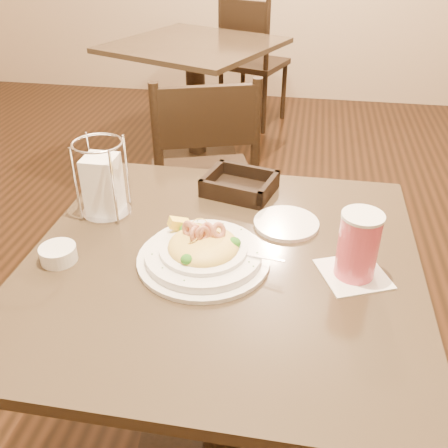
% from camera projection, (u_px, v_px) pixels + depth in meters
% --- Properties ---
extents(main_table, '(0.90, 0.90, 0.74)m').
position_uv_depth(main_table, '(223.00, 331.00, 1.28)').
color(main_table, black).
rests_on(main_table, ground).
extents(background_table, '(1.17, 1.17, 0.74)m').
position_uv_depth(background_table, '(195.00, 81.00, 3.15)').
color(background_table, black).
rests_on(background_table, ground).
extents(dining_chair_near, '(0.53, 0.53, 0.93)m').
position_uv_depth(dining_chair_near, '(204.00, 177.00, 2.04)').
color(dining_chair_near, black).
rests_on(dining_chair_near, ground).
extents(dining_chair_far, '(0.53, 0.53, 0.93)m').
position_uv_depth(dining_chair_far, '(251.00, 59.00, 3.65)').
color(dining_chair_far, black).
rests_on(dining_chair_far, ground).
extents(pasta_bowl, '(0.34, 0.30, 0.10)m').
position_uv_depth(pasta_bowl, '(203.00, 251.00, 1.13)').
color(pasta_bowl, white).
rests_on(pasta_bowl, main_table).
extents(drink_glass, '(0.18, 0.18, 0.16)m').
position_uv_depth(drink_glass, '(358.00, 246.00, 1.06)').
color(drink_glass, white).
rests_on(drink_glass, main_table).
extents(bread_basket, '(0.22, 0.19, 0.05)m').
position_uv_depth(bread_basket, '(240.00, 186.00, 1.41)').
color(bread_basket, black).
rests_on(bread_basket, main_table).
extents(napkin_caddy, '(0.13, 0.13, 0.20)m').
position_uv_depth(napkin_caddy, '(103.00, 183.00, 1.28)').
color(napkin_caddy, silver).
rests_on(napkin_caddy, main_table).
extents(side_plate, '(0.22, 0.22, 0.01)m').
position_uv_depth(side_plate, '(286.00, 223.00, 1.27)').
color(side_plate, white).
rests_on(side_plate, main_table).
extents(butter_ramekin, '(0.09, 0.09, 0.04)m').
position_uv_depth(butter_ramekin, '(58.00, 254.00, 1.14)').
color(butter_ramekin, white).
rests_on(butter_ramekin, main_table).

